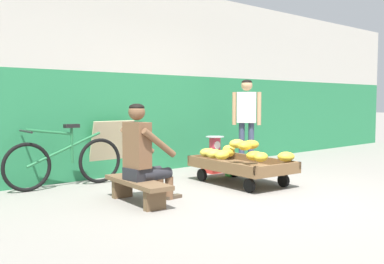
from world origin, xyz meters
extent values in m
plane|color=gray|center=(0.00, 0.00, 0.00)|extent=(80.00, 80.00, 0.00)
cube|color=#287F4C|center=(0.00, 2.94, 0.80)|extent=(16.00, 0.30, 1.61)
cube|color=beige|center=(0.00, 2.94, 2.33)|extent=(16.00, 0.30, 1.44)
cube|color=brown|center=(0.52, 1.06, 0.23)|extent=(0.98, 1.52, 0.05)
cube|color=brown|center=(0.12, 1.10, 0.31)|extent=(0.19, 1.44, 0.10)
cube|color=brown|center=(0.92, 1.02, 0.31)|extent=(0.19, 1.44, 0.10)
cube|color=brown|center=(0.59, 1.76, 0.31)|extent=(0.84, 0.13, 0.10)
cube|color=brown|center=(0.45, 0.36, 0.31)|extent=(0.84, 0.13, 0.10)
cylinder|color=black|center=(0.26, 1.59, 0.09)|extent=(0.07, 0.18, 0.18)
cylinder|color=black|center=(0.88, 1.53, 0.09)|extent=(0.07, 0.18, 0.18)
cylinder|color=black|center=(0.15, 0.59, 0.09)|extent=(0.07, 0.18, 0.18)
cylinder|color=black|center=(0.78, 0.53, 0.09)|extent=(0.07, 0.18, 0.18)
ellipsoid|color=gold|center=(0.75, 0.47, 0.42)|extent=(0.29, 0.26, 0.13)
ellipsoid|color=gold|center=(0.46, 0.66, 0.42)|extent=(0.28, 0.23, 0.13)
ellipsoid|color=gold|center=(0.84, 1.61, 0.42)|extent=(0.29, 0.25, 0.13)
ellipsoid|color=gold|center=(0.25, 1.33, 0.42)|extent=(0.27, 0.23, 0.13)
ellipsoid|color=gold|center=(0.28, 1.49, 0.42)|extent=(0.30, 0.28, 0.13)
ellipsoid|color=gold|center=(0.50, 0.80, 0.42)|extent=(0.29, 0.27, 0.13)
ellipsoid|color=gold|center=(0.52, 1.32, 0.42)|extent=(0.27, 0.23, 0.13)
ellipsoid|color=yellow|center=(0.23, 1.16, 0.42)|extent=(0.27, 0.23, 0.13)
ellipsoid|color=gold|center=(0.61, 1.23, 0.55)|extent=(0.28, 0.24, 0.13)
ellipsoid|color=gold|center=(0.66, 1.01, 0.55)|extent=(0.28, 0.24, 0.13)
ellipsoid|color=gold|center=(0.43, 0.92, 0.56)|extent=(0.28, 0.23, 0.13)
cube|color=brown|center=(-1.26, 1.04, 0.24)|extent=(0.41, 1.13, 0.05)
cube|color=brown|center=(-1.22, 1.42, 0.11)|extent=(0.25, 0.10, 0.22)
cube|color=brown|center=(-1.30, 0.66, 0.11)|extent=(0.25, 0.10, 0.22)
cylinder|color=brown|center=(-0.86, 1.15, 0.14)|extent=(0.10, 0.10, 0.27)
cube|color=#4C3D2D|center=(-0.80, 1.15, 0.02)|extent=(0.22, 0.10, 0.04)
cylinder|color=#232328|center=(-1.06, 1.14, 0.32)|extent=(0.40, 0.14, 0.13)
cylinder|color=brown|center=(-0.86, 0.97, 0.14)|extent=(0.10, 0.10, 0.27)
cube|color=#4C3D2D|center=(-0.80, 0.97, 0.02)|extent=(0.22, 0.10, 0.04)
cylinder|color=#232328|center=(-1.06, 0.96, 0.32)|extent=(0.40, 0.14, 0.13)
cube|color=#232328|center=(-1.26, 1.04, 0.34)|extent=(0.23, 0.29, 0.14)
cube|color=brown|center=(-1.26, 1.04, 0.67)|extent=(0.19, 0.33, 0.52)
cylinder|color=brown|center=(-1.11, 1.25, 0.70)|extent=(0.47, 0.09, 0.36)
cylinder|color=brown|center=(-1.09, 0.85, 0.70)|extent=(0.47, 0.09, 0.36)
sphere|color=brown|center=(-1.26, 1.04, 1.05)|extent=(0.19, 0.19, 0.19)
ellipsoid|color=black|center=(-1.26, 1.04, 1.10)|extent=(0.17, 0.17, 0.09)
cube|color=red|center=(0.97, 2.05, 0.15)|extent=(0.36, 0.28, 0.30)
cylinder|color=#28282D|center=(0.97, 2.05, 0.32)|extent=(0.20, 0.20, 0.03)
cube|color=#C6384C|center=(0.97, 2.05, 0.45)|extent=(0.16, 0.10, 0.24)
cylinder|color=white|center=(0.97, 2.00, 0.45)|extent=(0.13, 0.01, 0.13)
cylinder|color=#B2B5BA|center=(0.97, 2.05, 0.58)|extent=(0.30, 0.30, 0.01)
torus|color=black|center=(-1.95, 2.52, 0.32)|extent=(0.64, 0.10, 0.64)
torus|color=black|center=(-0.94, 2.44, 0.32)|extent=(0.64, 0.10, 0.64)
cylinder|color=#236B3D|center=(-1.45, 2.48, 0.52)|extent=(1.03, 0.11, 0.43)
cylinder|color=#236B3D|center=(-1.35, 2.47, 0.56)|extent=(0.04, 0.04, 0.48)
cylinder|color=#236B3D|center=(-1.65, 2.50, 0.76)|extent=(0.62, 0.08, 0.12)
cube|color=black|center=(-1.35, 2.47, 0.83)|extent=(0.21, 0.11, 0.05)
cylinder|color=black|center=(-1.95, 2.52, 0.78)|extent=(0.06, 0.48, 0.03)
cube|color=#C6B289|center=(-0.56, 2.76, 0.43)|extent=(0.70, 0.26, 0.87)
cylinder|color=#38425B|center=(1.66, 1.87, 0.40)|extent=(0.10, 0.10, 0.80)
cylinder|color=#38425B|center=(1.56, 1.99, 0.40)|extent=(0.10, 0.10, 0.80)
cube|color=silver|center=(1.61, 1.93, 1.06)|extent=(0.36, 0.37, 0.52)
cylinder|color=tan|center=(1.74, 1.77, 1.04)|extent=(0.07, 0.07, 0.56)
cylinder|color=tan|center=(1.47, 2.10, 1.04)|extent=(0.07, 0.07, 0.56)
sphere|color=tan|center=(1.61, 1.93, 1.44)|extent=(0.19, 0.19, 0.19)
ellipsoid|color=black|center=(1.61, 1.93, 1.49)|extent=(0.17, 0.17, 0.09)
cube|color=green|center=(0.91, 1.61, 0.12)|extent=(0.18, 0.12, 0.24)
camera|label=1|loc=(-4.13, -3.15, 1.17)|focal=41.81mm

